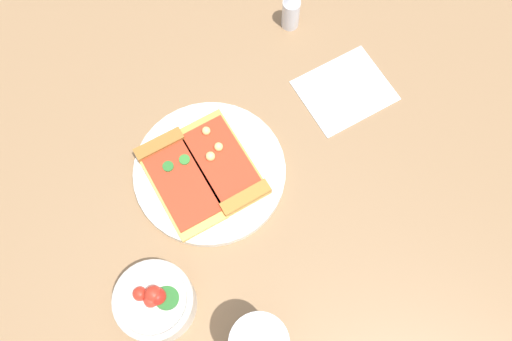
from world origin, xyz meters
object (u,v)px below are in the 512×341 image
(salad_bowl, at_px, (155,302))
(paper_napkin, at_px, (345,90))
(plate, at_px, (210,172))
(pizza_slice_far, at_px, (226,167))
(pepper_shaker, at_px, (291,12))
(pizza_slice_near, at_px, (177,177))

(salad_bowl, bearing_deg, paper_napkin, 12.79)
(plate, height_order, salad_bowl, salad_bowl)
(pizza_slice_far, bearing_deg, pepper_shaker, 31.35)
(pizza_slice_near, distance_m, salad_bowl, 0.18)
(salad_bowl, bearing_deg, pizza_slice_far, 27.92)
(plate, height_order, pepper_shaker, pepper_shaker)
(pepper_shaker, bearing_deg, pizza_slice_near, -159.28)
(pizza_slice_near, relative_size, pepper_shaker, 2.45)
(pizza_slice_far, bearing_deg, salad_bowl, -152.08)
(pizza_slice_far, relative_size, salad_bowl, 1.57)
(paper_napkin, bearing_deg, plate, 175.95)
(pizza_slice_far, distance_m, salad_bowl, 0.22)
(plate, bearing_deg, paper_napkin, -4.05)
(plate, bearing_deg, pizza_slice_far, -31.04)
(pizza_slice_near, distance_m, paper_napkin, 0.30)
(paper_napkin, bearing_deg, pepper_shaker, 85.90)
(pizza_slice_far, bearing_deg, paper_napkin, -1.25)
(pizza_slice_near, height_order, salad_bowl, salad_bowl)
(salad_bowl, height_order, paper_napkin, salad_bowl)
(plate, relative_size, pepper_shaker, 3.34)
(plate, height_order, pizza_slice_near, pizza_slice_near)
(pizza_slice_far, relative_size, paper_napkin, 1.19)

